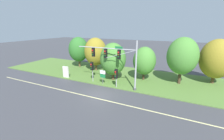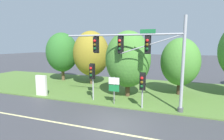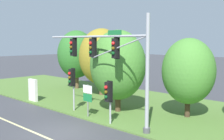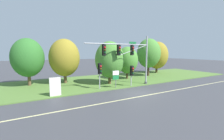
{
  "view_description": "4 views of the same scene",
  "coord_description": "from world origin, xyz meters",
  "px_view_note": "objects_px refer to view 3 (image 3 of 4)",
  "views": [
    {
      "loc": [
        9.26,
        -15.33,
        8.47
      ],
      "look_at": [
        0.3,
        3.12,
        2.48
      ],
      "focal_mm": 24.0,
      "sensor_mm": 36.0,
      "label": 1
    },
    {
      "loc": [
        3.18,
        -9.8,
        4.83
      ],
      "look_at": [
        -1.47,
        3.37,
        2.8
      ],
      "focal_mm": 28.0,
      "sensor_mm": 36.0,
      "label": 2
    },
    {
      "loc": [
        13.07,
        -9.42,
        5.28
      ],
      "look_at": [
        1.15,
        2.97,
        3.48
      ],
      "focal_mm": 45.0,
      "sensor_mm": 36.0,
      "label": 3
    },
    {
      "loc": [
        -10.52,
        -12.99,
        4.61
      ],
      "look_at": [
        -1.44,
        3.49,
        2.32
      ],
      "focal_mm": 24.0,
      "sensor_mm": 36.0,
      "label": 4
    }
  ],
  "objects_px": {
    "pedestrian_signal_further_along": "(72,80)",
    "route_sign_post": "(88,96)",
    "pedestrian_signal_near_kerb": "(108,94)",
    "tree_left_of_mast": "(101,57)",
    "tree_nearest_road": "(77,54)",
    "info_kiosk": "(33,90)",
    "tree_behind_signpost": "(118,65)",
    "tree_mid_verge": "(188,71)",
    "traffic_signal_mast": "(110,56)"
  },
  "relations": [
    {
      "from": "pedestrian_signal_further_along",
      "to": "route_sign_post",
      "type": "xyz_separation_m",
      "value": [
        2.04,
        -0.26,
        -0.87
      ]
    },
    {
      "from": "pedestrian_signal_near_kerb",
      "to": "tree_left_of_mast",
      "type": "xyz_separation_m",
      "value": [
        -7.23,
        6.39,
        1.74
      ]
    },
    {
      "from": "tree_nearest_road",
      "to": "info_kiosk",
      "type": "xyz_separation_m",
      "value": [
        2.34,
        -6.73,
        -2.78
      ]
    },
    {
      "from": "pedestrian_signal_further_along",
      "to": "tree_behind_signpost",
      "type": "relative_size",
      "value": 0.53
    },
    {
      "from": "route_sign_post",
      "to": "tree_mid_verge",
      "type": "distance_m",
      "value": 7.02
    },
    {
      "from": "pedestrian_signal_near_kerb",
      "to": "route_sign_post",
      "type": "bearing_deg",
      "value": 172.63
    },
    {
      "from": "route_sign_post",
      "to": "tree_mid_verge",
      "type": "bearing_deg",
      "value": 43.42
    },
    {
      "from": "pedestrian_signal_near_kerb",
      "to": "tree_left_of_mast",
      "type": "distance_m",
      "value": 9.81
    },
    {
      "from": "route_sign_post",
      "to": "info_kiosk",
      "type": "relative_size",
      "value": 1.17
    },
    {
      "from": "tree_behind_signpost",
      "to": "route_sign_post",
      "type": "bearing_deg",
      "value": -100.41
    },
    {
      "from": "tree_left_of_mast",
      "to": "tree_behind_signpost",
      "type": "bearing_deg",
      "value": -33.25
    },
    {
      "from": "pedestrian_signal_near_kerb",
      "to": "route_sign_post",
      "type": "distance_m",
      "value": 2.35
    },
    {
      "from": "pedestrian_signal_near_kerb",
      "to": "tree_nearest_road",
      "type": "relative_size",
      "value": 0.43
    },
    {
      "from": "tree_nearest_road",
      "to": "tree_behind_signpost",
      "type": "xyz_separation_m",
      "value": [
        10.01,
        -4.25,
        -0.3
      ]
    },
    {
      "from": "tree_left_of_mast",
      "to": "pedestrian_signal_near_kerb",
      "type": "bearing_deg",
      "value": -41.45
    },
    {
      "from": "traffic_signal_mast",
      "to": "tree_nearest_road",
      "type": "distance_m",
      "value": 13.45
    },
    {
      "from": "traffic_signal_mast",
      "to": "route_sign_post",
      "type": "distance_m",
      "value": 3.49
    },
    {
      "from": "tree_behind_signpost",
      "to": "info_kiosk",
      "type": "relative_size",
      "value": 3.15
    },
    {
      "from": "traffic_signal_mast",
      "to": "tree_mid_verge",
      "type": "bearing_deg",
      "value": 58.27
    },
    {
      "from": "pedestrian_signal_further_along",
      "to": "info_kiosk",
      "type": "height_order",
      "value": "pedestrian_signal_further_along"
    },
    {
      "from": "tree_left_of_mast",
      "to": "traffic_signal_mast",
      "type": "bearing_deg",
      "value": -40.78
    },
    {
      "from": "pedestrian_signal_near_kerb",
      "to": "tree_nearest_road",
      "type": "height_order",
      "value": "tree_nearest_road"
    },
    {
      "from": "pedestrian_signal_near_kerb",
      "to": "tree_nearest_road",
      "type": "xyz_separation_m",
      "value": [
        -11.82,
        7.08,
        1.8
      ]
    },
    {
      "from": "pedestrian_signal_near_kerb",
      "to": "pedestrian_signal_further_along",
      "type": "xyz_separation_m",
      "value": [
        -4.32,
        0.55,
        0.39
      ]
    },
    {
      "from": "pedestrian_signal_further_along",
      "to": "pedestrian_signal_near_kerb",
      "type": "bearing_deg",
      "value": -7.29
    },
    {
      "from": "pedestrian_signal_further_along",
      "to": "route_sign_post",
      "type": "bearing_deg",
      "value": -7.21
    },
    {
      "from": "traffic_signal_mast",
      "to": "tree_left_of_mast",
      "type": "bearing_deg",
      "value": 139.22
    },
    {
      "from": "traffic_signal_mast",
      "to": "info_kiosk",
      "type": "bearing_deg",
      "value": 179.87
    },
    {
      "from": "pedestrian_signal_near_kerb",
      "to": "pedestrian_signal_further_along",
      "type": "bearing_deg",
      "value": 172.71
    },
    {
      "from": "route_sign_post",
      "to": "tree_behind_signpost",
      "type": "distance_m",
      "value": 3.25
    },
    {
      "from": "tree_nearest_road",
      "to": "tree_left_of_mast",
      "type": "xyz_separation_m",
      "value": [
        4.59,
        -0.69,
        -0.06
      ]
    },
    {
      "from": "tree_nearest_road",
      "to": "tree_mid_verge",
      "type": "bearing_deg",
      "value": -8.27
    },
    {
      "from": "tree_left_of_mast",
      "to": "tree_behind_signpost",
      "type": "distance_m",
      "value": 6.49
    },
    {
      "from": "info_kiosk",
      "to": "tree_nearest_road",
      "type": "bearing_deg",
      "value": 109.14
    },
    {
      "from": "tree_left_of_mast",
      "to": "tree_nearest_road",
      "type": "bearing_deg",
      "value": 171.4
    },
    {
      "from": "tree_behind_signpost",
      "to": "tree_mid_verge",
      "type": "xyz_separation_m",
      "value": [
        4.48,
        2.14,
        -0.29
      ]
    },
    {
      "from": "pedestrian_signal_further_along",
      "to": "tree_left_of_mast",
      "type": "height_order",
      "value": "tree_left_of_mast"
    },
    {
      "from": "pedestrian_signal_further_along",
      "to": "tree_nearest_road",
      "type": "height_order",
      "value": "tree_nearest_road"
    },
    {
      "from": "route_sign_post",
      "to": "tree_nearest_road",
      "type": "bearing_deg",
      "value": 144.58
    },
    {
      "from": "tree_left_of_mast",
      "to": "tree_behind_signpost",
      "type": "relative_size",
      "value": 1.06
    },
    {
      "from": "tree_nearest_road",
      "to": "traffic_signal_mast",
      "type": "bearing_deg",
      "value": -30.18
    },
    {
      "from": "pedestrian_signal_near_kerb",
      "to": "tree_mid_verge",
      "type": "relative_size",
      "value": 0.51
    },
    {
      "from": "route_sign_post",
      "to": "tree_nearest_road",
      "type": "relative_size",
      "value": 0.35
    },
    {
      "from": "route_sign_post",
      "to": "tree_behind_signpost",
      "type": "height_order",
      "value": "tree_behind_signpost"
    },
    {
      "from": "tree_nearest_road",
      "to": "tree_left_of_mast",
      "type": "relative_size",
      "value": 0.99
    },
    {
      "from": "pedestrian_signal_further_along",
      "to": "traffic_signal_mast",
      "type": "bearing_deg",
      "value": -3.13
    },
    {
      "from": "traffic_signal_mast",
      "to": "pedestrian_signal_further_along",
      "type": "height_order",
      "value": "traffic_signal_mast"
    },
    {
      "from": "tree_left_of_mast",
      "to": "tree_mid_verge",
      "type": "relative_size",
      "value": 1.18
    },
    {
      "from": "tree_nearest_road",
      "to": "tree_mid_verge",
      "type": "height_order",
      "value": "tree_nearest_road"
    },
    {
      "from": "tree_left_of_mast",
      "to": "info_kiosk",
      "type": "distance_m",
      "value": 7.0
    }
  ]
}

